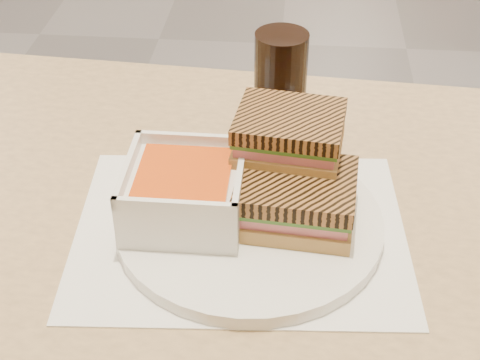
# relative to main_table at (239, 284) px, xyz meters

# --- Properties ---
(main_table) EXTENTS (1.24, 0.78, 0.75)m
(main_table) POSITION_rel_main_table_xyz_m (0.00, 0.00, 0.00)
(main_table) COLOR tan
(main_table) RESTS_ON ground
(tray_liner) EXTENTS (0.39, 0.31, 0.00)m
(tray_liner) POSITION_rel_main_table_xyz_m (0.00, -0.03, 0.11)
(tray_liner) COLOR white
(tray_liner) RESTS_ON main_table
(plate) EXTENTS (0.30, 0.30, 0.02)m
(plate) POSITION_rel_main_table_xyz_m (0.01, -0.02, 0.12)
(plate) COLOR white
(plate) RESTS_ON tray_liner
(soup_bowl) EXTENTS (0.13, 0.13, 0.07)m
(soup_bowl) POSITION_rel_main_table_xyz_m (-0.06, -0.02, 0.16)
(soup_bowl) COLOR white
(soup_bowl) RESTS_ON plate
(panini_lower) EXTENTS (0.14, 0.12, 0.06)m
(panini_lower) POSITION_rel_main_table_xyz_m (0.06, -0.02, 0.16)
(panini_lower) COLOR tan
(panini_lower) RESTS_ON plate
(panini_upper) EXTENTS (0.13, 0.11, 0.05)m
(panini_upper) POSITION_rel_main_table_xyz_m (0.05, 0.04, 0.21)
(panini_upper) COLOR tan
(panini_upper) RESTS_ON panini_lower
(cola_glass) EXTENTS (0.07, 0.07, 0.15)m
(cola_glass) POSITION_rel_main_table_xyz_m (0.04, 0.18, 0.19)
(cola_glass) COLOR black
(cola_glass) RESTS_ON main_table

